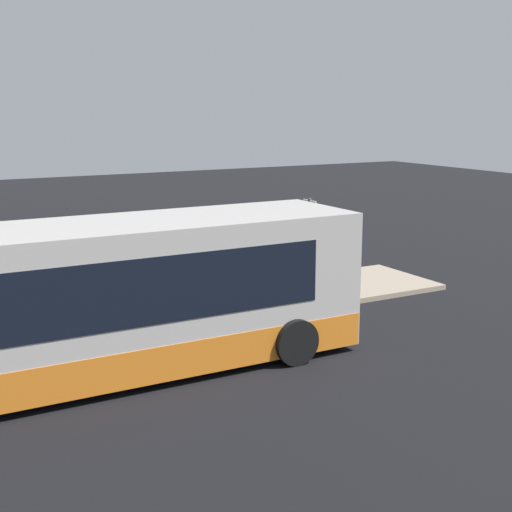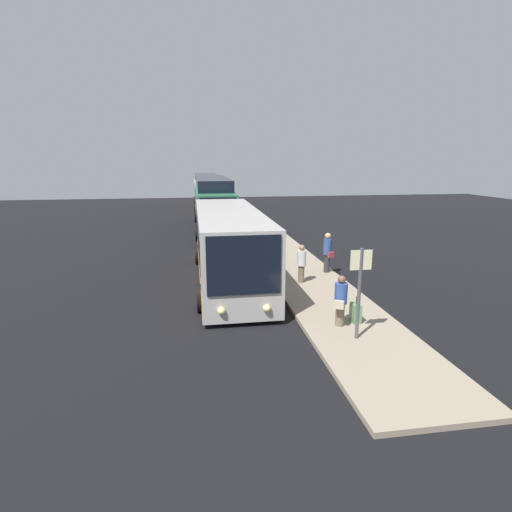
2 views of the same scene
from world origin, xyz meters
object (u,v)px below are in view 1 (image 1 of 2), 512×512
at_px(bus_lead, 108,301).
at_px(passenger_waiting, 283,267).
at_px(passenger_boarding, 121,287).
at_px(sign_post, 309,234).
at_px(passenger_with_bags, 50,275).
at_px(suitcase, 266,283).

xyz_separation_m(bus_lead, passenger_waiting, (5.69, 2.85, -0.51)).
distance_m(passenger_boarding, sign_post, 5.45).
relative_size(passenger_waiting, passenger_with_bags, 0.88).
bearing_deg(passenger_boarding, passenger_with_bags, 57.86).
xyz_separation_m(bus_lead, suitcase, (5.50, 3.43, -1.06)).
bearing_deg(passenger_waiting, passenger_boarding, -61.20).
bearing_deg(passenger_with_bags, suitcase, 63.47).
distance_m(bus_lead, sign_post, 7.26).
xyz_separation_m(passenger_waiting, passenger_with_bags, (-5.79, 1.55, 0.13)).
bearing_deg(passenger_waiting, passenger_with_bags, -76.08).
bearing_deg(suitcase, bus_lead, -148.01).
height_order(passenger_boarding, suitcase, passenger_boarding).
bearing_deg(sign_post, bus_lead, -155.46).
xyz_separation_m(passenger_with_bags, sign_post, (6.70, -1.39, 0.66)).
bearing_deg(bus_lead, passenger_boarding, 67.18).
relative_size(passenger_boarding, passenger_with_bags, 0.88).
bearing_deg(suitcase, passenger_boarding, -172.39).
xyz_separation_m(bus_lead, sign_post, (6.60, 3.01, 0.28)).
bearing_deg(bus_lead, sign_post, 24.54).
xyz_separation_m(passenger_with_bags, suitcase, (5.60, -0.97, -0.68)).
distance_m(passenger_boarding, passenger_waiting, 4.48).
distance_m(passenger_waiting, sign_post, 1.22).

